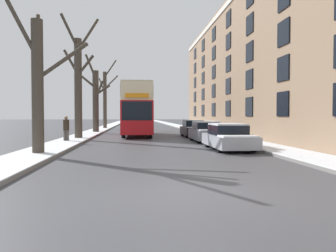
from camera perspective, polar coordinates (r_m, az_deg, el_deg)
The scene contains 13 objects.
ground_plane at distance 7.81m, azimuth 4.18°, elevation -11.22°, with size 320.00×320.00×0.00m, color #424247.
sidewalk_left at distance 60.68m, azimuth -9.79°, elevation 0.16°, with size 2.09×130.00×0.16m.
sidewalk_right at distance 60.92m, azimuth 0.90°, elevation 0.19°, with size 2.09×130.00×0.16m.
terrace_facade_right at distance 30.72m, azimuth 18.69°, elevation 9.65°, with size 9.10×42.16×12.03m.
bare_tree_left_0 at distance 15.40m, azimuth -21.75°, elevation 7.37°, with size 3.64×1.84×7.34m.
bare_tree_left_1 at distance 24.92m, azimuth -15.37°, elevation 7.13°, with size 2.74×2.30×8.91m.
bare_tree_left_2 at distance 33.99m, azimuth -12.53°, elevation 4.63°, with size 3.41×1.90×7.87m.
bare_tree_left_3 at distance 44.26m, azimuth -10.88°, elevation 4.82°, with size 2.74×3.16×8.90m.
double_decker_bus at distance 29.24m, azimuth -5.47°, elevation 3.22°, with size 2.50×10.12×4.42m.
parked_car_0 at distance 17.39m, azimuth 10.45°, elevation -1.97°, with size 1.90×4.52×1.36m.
parked_car_1 at distance 22.55m, azimuth 6.69°, elevation -1.05°, with size 1.84×4.18×1.40m.
parked_car_2 at distance 27.62m, azimuth 4.39°, elevation -0.52°, with size 1.70×4.18×1.42m.
pedestrian_left_sidewalk at distance 22.16m, azimuth -17.31°, elevation -0.37°, with size 0.38×0.38×1.75m.
Camera 1 is at (-1.31, -7.50, 1.75)m, focal length 35.00 mm.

